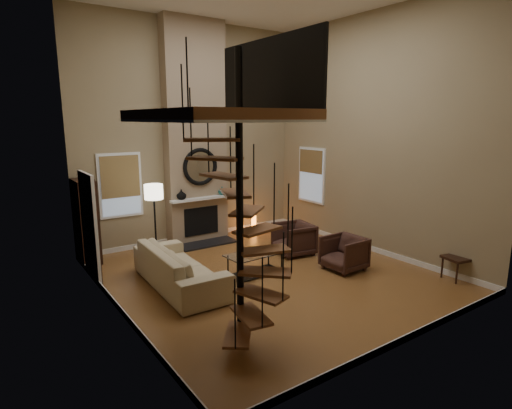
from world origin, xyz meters
TOP-DOWN VIEW (x-y plane):
  - ground at (0.00, 0.00)m, footprint 6.00×6.50m
  - back_wall at (0.00, 3.25)m, footprint 6.00×0.02m
  - front_wall at (0.00, -3.25)m, footprint 6.00×0.02m
  - left_wall at (-3.00, 0.00)m, footprint 0.02×6.50m
  - right_wall at (3.00, 0.00)m, footprint 0.02×6.50m
  - baseboard_back at (0.00, 3.24)m, footprint 6.00×0.02m
  - baseboard_front at (0.00, -3.24)m, footprint 6.00×0.02m
  - baseboard_left at (-2.99, 0.00)m, footprint 0.02×6.50m
  - baseboard_right at (2.99, 0.00)m, footprint 0.02×6.50m
  - chimney_breast at (0.00, 3.06)m, footprint 1.60×0.38m
  - hearth at (0.00, 2.57)m, footprint 1.50×0.60m
  - firebox at (0.00, 2.86)m, footprint 0.95×0.02m
  - mantel at (0.00, 2.78)m, footprint 1.70×0.18m
  - mirror_frame at (0.00, 2.84)m, footprint 0.94×0.10m
  - mirror_disc at (0.00, 2.85)m, footprint 0.80×0.01m
  - vase_left at (-0.55, 2.82)m, footprint 0.24×0.24m
  - vase_right at (0.60, 2.82)m, footprint 0.20×0.20m
  - window_back at (-1.90, 3.22)m, footprint 1.02×0.06m
  - window_right at (2.97, 2.00)m, footprint 0.06×1.02m
  - entry_door at (-2.95, 1.80)m, footprint 0.10×1.05m
  - loft at (-2.04, -1.80)m, footprint 1.70×2.20m
  - spiral_stair at (-1.78, -1.79)m, footprint 1.47×1.47m
  - hutch at (-2.81, 2.83)m, footprint 0.38×0.81m
  - sofa at (-1.72, 0.49)m, footprint 1.09×2.58m
  - armchair_near at (1.39, 0.73)m, footprint 0.96×0.94m
  - armchair_far at (1.59, -0.67)m, footprint 0.80×0.78m
  - coffee_table at (-0.18, 0.16)m, footprint 1.23×0.64m
  - bowl at (-0.18, 0.21)m, footprint 0.36×0.36m
  - book at (0.17, 0.01)m, footprint 0.30×0.31m
  - floor_lamp at (-1.48, 2.23)m, footprint 0.41×0.41m
  - accent_lamp at (1.59, 2.80)m, footprint 0.13×0.13m
  - side_chair at (3.01, -2.35)m, footprint 0.55×0.55m

SIDE VIEW (x-z plane):
  - ground at x=0.00m, z-range -0.01..0.00m
  - hearth at x=0.00m, z-range 0.00..0.04m
  - baseboard_back at x=0.00m, z-range 0.00..0.12m
  - baseboard_front at x=0.00m, z-range 0.00..0.12m
  - baseboard_left at x=-2.99m, z-range 0.00..0.12m
  - baseboard_right at x=2.99m, z-range 0.00..0.12m
  - accent_lamp at x=1.59m, z-range 0.01..0.49m
  - coffee_table at x=-0.18m, z-range 0.06..0.51m
  - armchair_near at x=1.39m, z-range -0.03..0.74m
  - armchair_far at x=1.59m, z-range -0.01..0.72m
  - sofa at x=-1.72m, z-range 0.02..0.77m
  - book at x=0.17m, z-range 0.45..0.48m
  - bowl at x=-0.18m, z-range 0.45..0.54m
  - side_chair at x=3.01m, z-range 0.04..1.02m
  - firebox at x=0.00m, z-range 0.19..0.91m
  - hutch at x=-2.81m, z-range 0.04..1.86m
  - entry_door at x=-2.95m, z-range -0.03..2.13m
  - mantel at x=0.00m, z-range 1.12..1.18m
  - vase_right at x=0.60m, z-range 1.18..1.39m
  - vase_left at x=-0.55m, z-range 1.18..1.43m
  - floor_lamp at x=-1.48m, z-range 0.56..2.27m
  - window_back at x=-1.90m, z-range 0.86..2.38m
  - window_right at x=2.97m, z-range 0.87..2.39m
  - spiral_stair at x=-1.78m, z-range -0.25..3.81m
  - mirror_frame at x=0.00m, z-range 1.48..2.42m
  - mirror_disc at x=0.00m, z-range 1.55..2.35m
  - back_wall at x=0.00m, z-range 0.00..5.50m
  - front_wall at x=0.00m, z-range 0.00..5.50m
  - left_wall at x=-3.00m, z-range 0.00..5.50m
  - right_wall at x=3.00m, z-range 0.00..5.50m
  - chimney_breast at x=0.00m, z-range 0.00..5.50m
  - loft at x=-2.04m, z-range 2.69..3.78m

